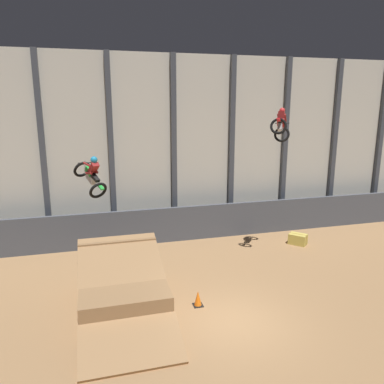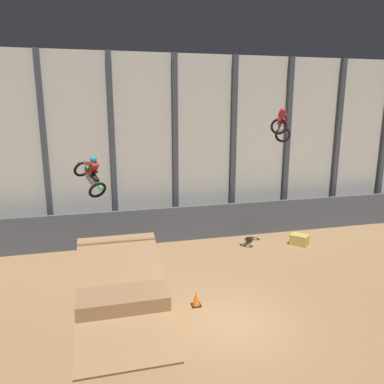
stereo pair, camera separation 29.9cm
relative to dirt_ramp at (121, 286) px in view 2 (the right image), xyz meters
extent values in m
plane|color=#9E754C|center=(3.59, -2.19, -0.72)|extent=(60.00, 60.00, 0.00)
cube|color=beige|center=(3.59, 7.39, 4.26)|extent=(32.00, 0.12, 9.95)
cube|color=#3D424C|center=(-3.16, 7.19, 4.26)|extent=(0.28, 0.28, 9.95)
cube|color=#3D424C|center=(0.22, 7.19, 4.26)|extent=(0.28, 0.28, 9.95)
cube|color=#3D424C|center=(3.59, 7.19, 4.26)|extent=(0.28, 0.28, 9.95)
cube|color=#3D424C|center=(6.97, 7.19, 4.26)|extent=(0.28, 0.28, 9.95)
cube|color=#3D424C|center=(10.35, 7.19, 4.26)|extent=(0.28, 0.28, 9.95)
cube|color=#3D424C|center=(13.73, 7.19, 4.26)|extent=(0.28, 0.28, 9.95)
cube|color=#3D424C|center=(17.10, 7.19, 4.26)|extent=(0.28, 0.28, 9.95)
cube|color=#474C56|center=(3.59, 6.06, 0.24)|extent=(31.36, 0.20, 1.91)
cube|color=#966F48|center=(0.00, -0.10, -0.13)|extent=(3.02, 4.01, 1.18)
cube|color=olive|center=(0.00, 1.65, 0.27)|extent=(3.08, 0.50, 1.97)
cube|color=#9E754C|center=(0.00, -0.96, 0.27)|extent=(3.08, 5.79, 2.16)
torus|color=black|center=(-1.20, 2.66, 4.02)|extent=(0.85, 0.73, 0.69)
torus|color=black|center=(-0.64, 1.56, 3.36)|extent=(0.85, 0.73, 0.69)
cube|color=#B7B7BC|center=(-0.87, 2.02, 3.77)|extent=(0.43, 0.61, 0.49)
cube|color=green|center=(-0.90, 2.07, 4.03)|extent=(0.41, 0.54, 0.42)
cube|color=black|center=(-0.73, 1.74, 3.86)|extent=(0.39, 0.56, 0.37)
cube|color=green|center=(-0.54, 1.37, 3.54)|extent=(0.28, 0.37, 0.22)
cylinder|color=#B7B7BC|center=(-1.08, 2.41, 4.15)|extent=(0.10, 0.13, 0.55)
cylinder|color=black|center=(-1.01, 2.28, 4.34)|extent=(0.66, 0.05, 0.04)
cube|color=maroon|center=(-0.75, 1.78, 4.20)|extent=(0.47, 0.56, 0.48)
sphere|color=#2393CC|center=(-0.73, 1.73, 4.53)|extent=(0.39, 0.43, 0.35)
cylinder|color=maroon|center=(-0.94, 1.89, 4.00)|extent=(0.29, 0.43, 0.16)
cylinder|color=maroon|center=(-0.73, 1.99, 4.00)|extent=(0.29, 0.43, 0.16)
cylinder|color=maroon|center=(-0.99, 1.89, 4.33)|extent=(0.31, 0.50, 0.15)
cylinder|color=maroon|center=(-0.70, 2.04, 4.33)|extent=(0.31, 0.50, 0.15)
torus|color=black|center=(7.91, 3.13, 5.20)|extent=(0.79, 0.70, 0.73)
torus|color=black|center=(7.14, 2.05, 5.66)|extent=(0.79, 0.70, 0.73)
cube|color=#B7B7BC|center=(7.52, 2.59, 5.56)|extent=(0.49, 0.58, 0.43)
cube|color=red|center=(7.65, 2.77, 5.69)|extent=(0.45, 0.52, 0.37)
cube|color=black|center=(7.44, 2.47, 5.84)|extent=(0.46, 0.56, 0.30)
cube|color=red|center=(7.14, 2.05, 5.94)|extent=(0.32, 0.37, 0.17)
cylinder|color=#B7B7BC|center=(7.86, 3.06, 5.49)|extent=(0.28, 0.36, 0.45)
cylinder|color=black|center=(7.88, 3.09, 5.73)|extent=(0.64, 0.22, 0.04)
cube|color=maroon|center=(7.60, 2.69, 6.04)|extent=(0.34, 0.32, 0.50)
sphere|color=red|center=(7.72, 2.86, 6.31)|extent=(0.40, 0.42, 0.33)
cylinder|color=maroon|center=(7.49, 2.74, 5.78)|extent=(0.28, 0.34, 0.40)
cylinder|color=maroon|center=(7.68, 2.60, 5.78)|extent=(0.28, 0.34, 0.40)
cylinder|color=maroon|center=(7.61, 2.98, 5.98)|extent=(0.33, 0.42, 0.39)
cylinder|color=maroon|center=(7.87, 2.79, 5.98)|extent=(0.33, 0.42, 0.39)
cube|color=black|center=(2.69, -0.80, -0.70)|extent=(0.36, 0.36, 0.03)
cone|color=orange|center=(2.69, -0.80, -0.41)|extent=(0.28, 0.28, 0.55)
cube|color=#CCB751|center=(9.60, 3.86, -0.44)|extent=(1.05, 1.07, 0.56)
cube|color=#996623|center=(9.60, 3.86, -0.44)|extent=(0.64, 0.70, 0.57)
camera|label=1|loc=(-0.81, -12.90, 6.57)|focal=35.00mm
camera|label=2|loc=(-0.52, -12.97, 6.57)|focal=35.00mm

